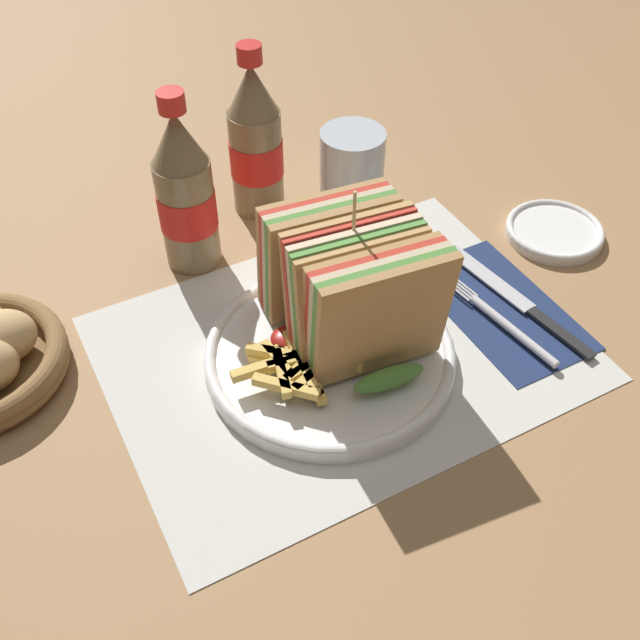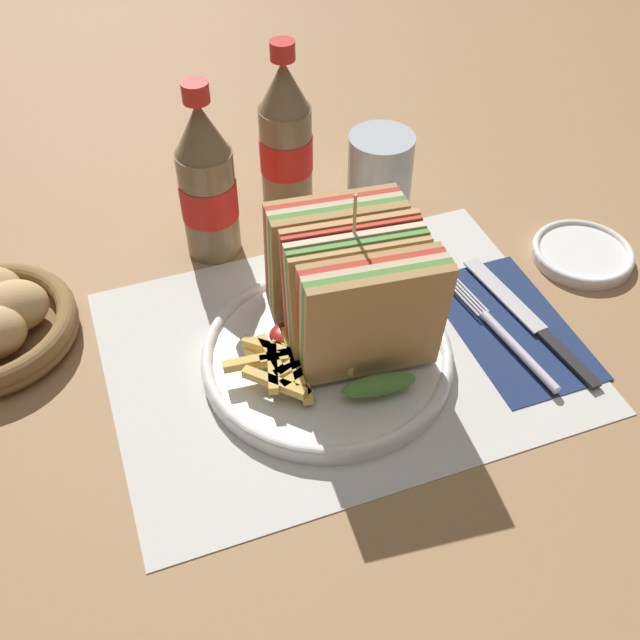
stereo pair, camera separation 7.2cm
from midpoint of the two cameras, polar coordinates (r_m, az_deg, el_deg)
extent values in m
plane|color=#9E754C|center=(0.74, 3.57, -2.72)|extent=(4.00, 4.00, 0.00)
cube|color=silver|center=(0.74, 4.50, -2.67)|extent=(0.45, 0.34, 0.00)
cylinder|color=white|center=(0.73, 3.36, -3.01)|extent=(0.25, 0.25, 0.01)
torus|color=white|center=(0.73, 3.38, -2.64)|extent=(0.25, 0.25, 0.01)
cube|color=tan|center=(0.65, 7.47, -0.81)|extent=(0.13, 0.04, 0.13)
cube|color=#518E3D|center=(0.66, 7.21, -0.35)|extent=(0.13, 0.04, 0.13)
cube|color=beige|center=(0.67, 6.96, 0.09)|extent=(0.13, 0.04, 0.13)
cube|color=red|center=(0.67, 6.72, 0.52)|extent=(0.13, 0.04, 0.13)
cube|color=tan|center=(0.68, 6.48, 0.95)|extent=(0.13, 0.04, 0.13)
ellipsoid|color=#518E3D|center=(0.68, 7.53, -5.09)|extent=(0.07, 0.03, 0.02)
cube|color=tan|center=(0.67, 6.15, 0.77)|extent=(0.13, 0.04, 0.13)
cube|color=#518E3D|center=(0.68, 5.93, 1.31)|extent=(0.13, 0.04, 0.13)
cube|color=beige|center=(0.69, 5.72, 1.84)|extent=(0.13, 0.04, 0.13)
cube|color=red|center=(0.69, 5.50, 2.37)|extent=(0.13, 0.04, 0.13)
cube|color=tan|center=(0.70, 5.29, 2.88)|extent=(0.13, 0.04, 0.13)
ellipsoid|color=#518E3D|center=(0.71, 5.92, -2.40)|extent=(0.07, 0.03, 0.02)
cube|color=tan|center=(0.71, 4.26, 4.23)|extent=(0.13, 0.04, 0.13)
cube|color=#518E3D|center=(0.72, 4.05, 4.59)|extent=(0.13, 0.04, 0.13)
cube|color=beige|center=(0.73, 3.85, 4.95)|extent=(0.13, 0.04, 0.13)
cube|color=red|center=(0.73, 3.66, 5.31)|extent=(0.13, 0.04, 0.13)
cube|color=tan|center=(0.74, 3.46, 5.66)|extent=(0.13, 0.04, 0.13)
ellipsoid|color=#518E3D|center=(0.74, 4.44, 0.09)|extent=(0.07, 0.03, 0.02)
cylinder|color=tan|center=(0.68, 5.64, 3.46)|extent=(0.00, 0.00, 0.17)
cube|color=#E0B756|center=(0.71, 0.61, -3.06)|extent=(0.03, 0.05, 0.01)
cube|color=#E0B756|center=(0.70, -0.98, -3.27)|extent=(0.04, 0.05, 0.01)
cube|color=#E0B756|center=(0.69, 0.93, -4.85)|extent=(0.02, 0.05, 0.01)
cube|color=#E0B756|center=(0.69, 1.51, -4.15)|extent=(0.02, 0.07, 0.01)
cube|color=#E0B756|center=(0.72, 1.06, -2.19)|extent=(0.06, 0.02, 0.01)
cube|color=#E0B756|center=(0.69, 0.92, -3.07)|extent=(0.02, 0.08, 0.01)
cube|color=#E0B756|center=(0.67, -0.46, -4.95)|extent=(0.05, 0.05, 0.01)
cube|color=#E0B756|center=(0.69, 1.65, -3.54)|extent=(0.06, 0.02, 0.01)
cube|color=#E0B756|center=(0.70, -1.19, -2.33)|extent=(0.04, 0.04, 0.01)
cube|color=#E0B756|center=(0.69, 0.57, -3.05)|extent=(0.06, 0.02, 0.01)
cube|color=#E0B756|center=(0.69, 1.26, -3.33)|extent=(0.05, 0.03, 0.01)
cube|color=#E0B756|center=(0.69, 2.36, -3.85)|extent=(0.07, 0.03, 0.01)
cube|color=#E0B756|center=(0.70, -0.87, -2.77)|extent=(0.01, 0.05, 0.01)
cube|color=#E0B756|center=(0.69, -1.43, -3.19)|extent=(0.08, 0.02, 0.01)
cube|color=#E0B756|center=(0.70, 3.18, -3.01)|extent=(0.05, 0.06, 0.01)
cube|color=#E0B756|center=(0.69, -0.63, -3.87)|extent=(0.02, 0.06, 0.01)
ellipsoid|color=maroon|center=(0.73, 0.38, -1.19)|extent=(0.04, 0.03, 0.01)
cube|color=navy|center=(0.80, 16.86, -0.54)|extent=(0.11, 0.20, 0.00)
cylinder|color=silver|center=(0.77, 17.53, -2.37)|extent=(0.02, 0.12, 0.01)
cylinder|color=silver|center=(0.81, 12.97, 1.87)|extent=(0.01, 0.08, 0.00)
cylinder|color=silver|center=(0.82, 13.20, 1.95)|extent=(0.01, 0.08, 0.00)
cylinder|color=silver|center=(0.82, 13.42, 2.04)|extent=(0.01, 0.08, 0.00)
cylinder|color=silver|center=(0.82, 13.64, 2.12)|extent=(0.01, 0.08, 0.00)
cube|color=black|center=(0.78, 20.93, -2.85)|extent=(0.02, 0.08, 0.00)
cube|color=silver|center=(0.83, 16.27, 1.79)|extent=(0.03, 0.13, 0.00)
cylinder|color=#7A6647|center=(0.83, -5.95, 8.77)|extent=(0.06, 0.06, 0.13)
cylinder|color=red|center=(0.83, -5.99, 9.12)|extent=(0.06, 0.06, 0.04)
cone|color=#7A6647|center=(0.78, -6.47, 14.25)|extent=(0.06, 0.06, 0.06)
cylinder|color=red|center=(0.76, -6.71, 16.78)|extent=(0.03, 0.03, 0.02)
cylinder|color=#7A6647|center=(0.90, -0.24, 12.19)|extent=(0.06, 0.06, 0.13)
cylinder|color=red|center=(0.90, -0.24, 12.53)|extent=(0.06, 0.06, 0.04)
cone|color=#7A6647|center=(0.85, -0.26, 17.41)|extent=(0.06, 0.06, 0.06)
cylinder|color=red|center=(0.84, -0.27, 19.78)|extent=(0.03, 0.03, 0.02)
cylinder|color=silver|center=(0.89, 6.92, 10.72)|extent=(0.08, 0.08, 0.11)
cylinder|color=black|center=(0.90, 6.80, 9.61)|extent=(0.07, 0.07, 0.06)
ellipsoid|color=tan|center=(0.78, -19.90, 0.85)|extent=(0.07, 0.06, 0.05)
cylinder|color=white|center=(0.91, 21.52, 4.56)|extent=(0.11, 0.11, 0.01)
torus|color=white|center=(0.91, 21.60, 4.80)|extent=(0.11, 0.11, 0.01)
camera|label=1|loc=(0.04, -87.13, 2.84)|focal=42.00mm
camera|label=2|loc=(0.04, 92.87, -2.84)|focal=42.00mm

